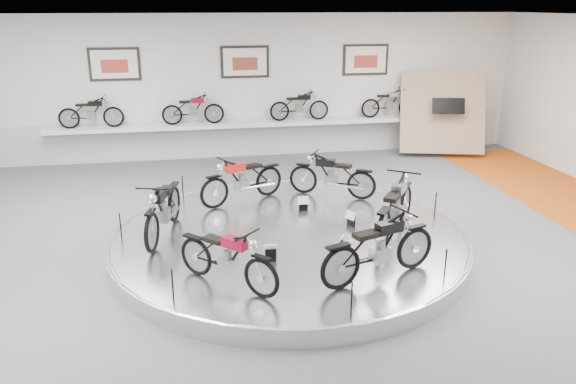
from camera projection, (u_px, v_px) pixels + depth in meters
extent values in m
plane|color=#555558|center=(292.00, 255.00, 9.96)|extent=(16.00, 16.00, 0.00)
plane|color=white|center=(292.00, 20.00, 8.68)|extent=(16.00, 16.00, 0.00)
plane|color=white|center=(245.00, 87.00, 15.84)|extent=(16.00, 0.00, 16.00)
cube|color=#BCBCBA|center=(247.00, 137.00, 16.29)|extent=(15.68, 0.04, 1.10)
cylinder|color=silver|center=(289.00, 241.00, 10.19)|extent=(6.40, 6.40, 0.30)
torus|color=#B2B2BA|center=(289.00, 235.00, 10.15)|extent=(6.40, 6.40, 0.10)
cube|color=silver|center=(247.00, 124.00, 15.88)|extent=(11.00, 0.55, 0.10)
cube|color=white|center=(115.00, 64.00, 14.98)|extent=(1.35, 0.06, 0.88)
cube|color=white|center=(245.00, 62.00, 15.58)|extent=(1.35, 0.06, 0.88)
cube|color=white|center=(366.00, 60.00, 16.19)|extent=(1.35, 0.06, 0.88)
cube|color=tan|center=(442.00, 112.00, 16.21)|extent=(2.56, 1.52, 2.30)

